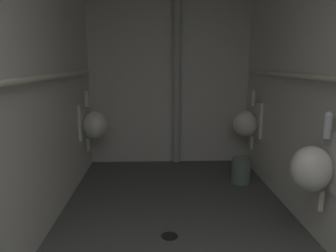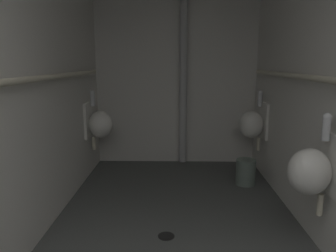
# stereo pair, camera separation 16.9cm
# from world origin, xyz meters

# --- Properties ---
(wall_left) EXTENTS (0.06, 4.61, 2.69)m
(wall_left) POSITION_xyz_m (-1.14, 2.24, 1.34)
(wall_left) COLOR silver
(wall_left) RESTS_ON ground
(wall_back) EXTENTS (2.34, 0.06, 2.69)m
(wall_back) POSITION_xyz_m (0.00, 4.52, 1.34)
(wall_back) COLOR silver
(wall_back) RESTS_ON ground
(urinal_left_mid) EXTENTS (0.32, 0.30, 0.76)m
(urinal_left_mid) POSITION_xyz_m (-0.96, 3.92, 0.67)
(urinal_left_mid) COLOR silver
(urinal_right_mid) EXTENTS (0.32, 0.30, 0.76)m
(urinal_right_mid) POSITION_xyz_m (0.96, 2.21, 0.67)
(urinal_right_mid) COLOR silver
(urinal_right_far) EXTENTS (0.32, 0.30, 0.76)m
(urinal_right_far) POSITION_xyz_m (0.96, 3.94, 0.67)
(urinal_right_far) COLOR silver
(supply_pipe_left) EXTENTS (0.06, 3.88, 0.06)m
(supply_pipe_left) POSITION_xyz_m (-1.05, 2.22, 1.30)
(supply_pipe_left) COLOR beige
(supply_pipe_right) EXTENTS (0.06, 3.83, 0.06)m
(supply_pipe_right) POSITION_xyz_m (1.05, 2.26, 1.30)
(supply_pipe_right) COLOR beige
(standpipe_back_wall) EXTENTS (0.10, 0.10, 2.64)m
(standpipe_back_wall) POSITION_xyz_m (0.10, 4.41, 1.34)
(standpipe_back_wall) COLOR #B2B2B2
(standpipe_back_wall) RESTS_ON ground
(floor_drain) EXTENTS (0.14, 0.14, 0.01)m
(floor_drain) POSITION_xyz_m (-0.08, 2.45, 0.00)
(floor_drain) COLOR black
(floor_drain) RESTS_ON ground
(waste_bin) EXTENTS (0.23, 0.23, 0.30)m
(waste_bin) POSITION_xyz_m (0.83, 3.62, 0.15)
(waste_bin) COLOR slate
(waste_bin) RESTS_ON ground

